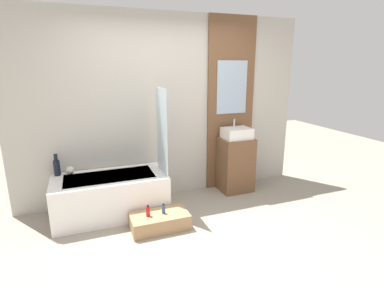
{
  "coord_description": "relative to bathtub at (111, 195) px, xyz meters",
  "views": [
    {
      "loc": [
        -1.17,
        -2.54,
        1.9
      ],
      "look_at": [
        0.06,
        0.71,
        0.98
      ],
      "focal_mm": 28.0,
      "sensor_mm": 36.0,
      "label": 1
    }
  ],
  "objects": [
    {
      "name": "ground_plane",
      "position": [
        0.88,
        -1.18,
        -0.27
      ],
      "size": [
        12.0,
        12.0,
        0.0
      ],
      "primitive_type": "plane",
      "color": "gray"
    },
    {
      "name": "wall_tiled_back",
      "position": [
        0.88,
        0.4,
        1.03
      ],
      "size": [
        4.2,
        0.06,
        2.6
      ],
      "primitive_type": "cube",
      "color": "#B7B2A8",
      "rests_on": "ground_plane"
    },
    {
      "name": "wall_wood_accent",
      "position": [
        1.89,
        0.35,
        1.05
      ],
      "size": [
        0.77,
        0.04,
        2.6
      ],
      "color": "brown",
      "rests_on": "ground_plane"
    },
    {
      "name": "bathtub",
      "position": [
        0.0,
        0.0,
        0.0
      ],
      "size": [
        1.41,
        0.7,
        0.53
      ],
      "color": "white",
      "rests_on": "ground_plane"
    },
    {
      "name": "glass_shower_screen",
      "position": [
        0.68,
        -0.1,
        0.81
      ],
      "size": [
        0.01,
        0.46,
        1.1
      ],
      "primitive_type": "cube",
      "color": "silver",
      "rests_on": "bathtub"
    },
    {
      "name": "wooden_step_bench",
      "position": [
        0.5,
        -0.57,
        -0.18
      ],
      "size": [
        0.69,
        0.37,
        0.18
      ],
      "primitive_type": "cube",
      "color": "#A87F56",
      "rests_on": "ground_plane"
    },
    {
      "name": "vanity_cabinet",
      "position": [
        1.89,
        0.13,
        0.15
      ],
      "size": [
        0.48,
        0.4,
        0.83
      ],
      "primitive_type": "cube",
      "color": "brown",
      "rests_on": "ground_plane"
    },
    {
      "name": "sink",
      "position": [
        1.89,
        0.13,
        0.64
      ],
      "size": [
        0.41,
        0.33,
        0.28
      ],
      "color": "white",
      "rests_on": "vanity_cabinet"
    },
    {
      "name": "vase_tall_dark",
      "position": [
        -0.62,
        0.26,
        0.38
      ],
      "size": [
        0.08,
        0.08,
        0.28
      ],
      "color": "black",
      "rests_on": "bathtub"
    },
    {
      "name": "vase_round_light",
      "position": [
        -0.46,
        0.25,
        0.32
      ],
      "size": [
        0.1,
        0.1,
        0.1
      ],
      "primitive_type": "sphere",
      "color": "silver",
      "rests_on": "bathtub"
    },
    {
      "name": "bottle_soap_primary",
      "position": [
        0.36,
        -0.57,
        -0.02
      ],
      "size": [
        0.05,
        0.05,
        0.14
      ],
      "color": "red",
      "rests_on": "wooden_step_bench"
    },
    {
      "name": "bottle_soap_secondary",
      "position": [
        0.55,
        -0.57,
        -0.03
      ],
      "size": [
        0.04,
        0.04,
        0.13
      ],
      "color": "#2D567A",
      "rests_on": "wooden_step_bench"
    }
  ]
}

